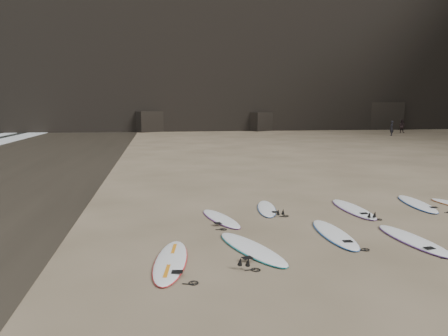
# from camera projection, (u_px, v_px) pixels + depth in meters

# --- Properties ---
(ground) EXTENTS (240.00, 240.00, 0.00)m
(ground) POSITION_uv_depth(u_px,v_px,m) (349.00, 240.00, 10.80)
(ground) COLOR #897559
(ground) RESTS_ON ground
(surfboard_0) EXTENTS (1.02, 2.75, 0.10)m
(surfboard_0) POSITION_uv_depth(u_px,v_px,m) (171.00, 261.00, 9.21)
(surfboard_0) COLOR white
(surfboard_0) RESTS_ON ground
(surfboard_1) EXTENTS (1.51, 2.80, 0.10)m
(surfboard_1) POSITION_uv_depth(u_px,v_px,m) (252.00, 248.00, 10.02)
(surfboard_1) COLOR white
(surfboard_1) RESTS_ON ground
(surfboard_2) EXTENTS (0.71, 2.69, 0.10)m
(surfboard_2) POSITION_uv_depth(u_px,v_px,m) (334.00, 234.00, 11.13)
(surfboard_2) COLOR white
(surfboard_2) RESTS_ON ground
(surfboard_3) EXTENTS (0.86, 2.72, 0.10)m
(surfboard_3) POSITION_uv_depth(u_px,v_px,m) (413.00, 240.00, 10.65)
(surfboard_3) COLOR white
(surfboard_3) RESTS_ON ground
(surfboard_5) EXTENTS (1.16, 2.40, 0.08)m
(surfboard_5) POSITION_uv_depth(u_px,v_px,m) (221.00, 218.00, 12.67)
(surfboard_5) COLOR white
(surfboard_5) RESTS_ON ground
(surfboard_6) EXTENTS (0.91, 2.30, 0.08)m
(surfboard_6) POSITION_uv_depth(u_px,v_px,m) (267.00, 208.00, 13.89)
(surfboard_6) COLOR white
(surfboard_6) RESTS_ON ground
(surfboard_7) EXTENTS (0.69, 2.75, 0.10)m
(surfboard_7) POSITION_uv_depth(u_px,v_px,m) (353.00, 209.00, 13.80)
(surfboard_7) COLOR white
(surfboard_7) RESTS_ON ground
(surfboard_8) EXTENTS (1.04, 2.74, 0.10)m
(surfboard_8) POSITION_uv_depth(u_px,v_px,m) (417.00, 203.00, 14.53)
(surfboard_8) COLOR white
(surfboard_8) RESTS_ON ground
(person_a) EXTENTS (0.49, 0.64, 1.58)m
(person_a) POSITION_uv_depth(u_px,v_px,m) (392.00, 128.00, 46.61)
(person_a) COLOR black
(person_a) RESTS_ON ground
(person_b) EXTENTS (0.94, 0.96, 1.56)m
(person_b) POSITION_uv_depth(u_px,v_px,m) (402.00, 126.00, 51.10)
(person_b) COLOR black
(person_b) RESTS_ON ground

